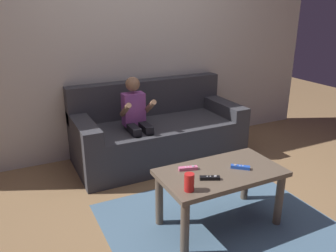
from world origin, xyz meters
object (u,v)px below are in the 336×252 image
object	(u,v)px
game_remote_pink_near_edge	(188,168)
game_remote_blue_far_corner	(240,167)
game_remote_black_center	(210,178)
soda_can	(189,182)
person_seated_on_couch	(137,119)
coffee_table	(220,180)
couch	(157,133)

from	to	relation	value
game_remote_pink_near_edge	game_remote_blue_far_corner	distance (m)	0.39
game_remote_black_center	soda_can	world-z (taller)	soda_can
person_seated_on_couch	game_remote_blue_far_corner	world-z (taller)	person_seated_on_couch
person_seated_on_couch	game_remote_pink_near_edge	xyz separation A→B (m)	(0.00, -1.02, -0.08)
coffee_table	game_remote_blue_far_corner	bearing A→B (deg)	-12.98
coffee_table	person_seated_on_couch	bearing A→B (deg)	100.39
couch	coffee_table	world-z (taller)	couch
couch	soda_can	xyz separation A→B (m)	(-0.43, -1.46, 0.23)
person_seated_on_couch	soda_can	distance (m)	1.30
couch	game_remote_blue_far_corner	bearing A→B (deg)	-87.33
couch	person_seated_on_couch	distance (m)	0.43
person_seated_on_couch	soda_can	xyz separation A→B (m)	(-0.14, -1.29, -0.03)
couch	game_remote_black_center	bearing A→B (deg)	-99.40
couch	person_seated_on_couch	size ratio (longest dim) A/B	1.88
couch	game_remote_pink_near_edge	size ratio (longest dim) A/B	12.28
couch	game_remote_blue_far_corner	xyz separation A→B (m)	(0.06, -1.35, 0.18)
game_remote_black_center	soda_can	size ratio (longest dim) A/B	1.16
game_remote_black_center	game_remote_blue_far_corner	bearing A→B (deg)	8.31
game_remote_pink_near_edge	coffee_table	bearing A→B (deg)	-29.74
coffee_table	game_remote_pink_near_edge	world-z (taller)	game_remote_pink_near_edge
coffee_table	soda_can	bearing A→B (deg)	-157.67
person_seated_on_couch	coffee_table	world-z (taller)	person_seated_on_couch
couch	game_remote_black_center	xyz separation A→B (m)	(-0.23, -1.39, 0.18)
coffee_table	game_remote_black_center	distance (m)	0.19
couch	person_seated_on_couch	world-z (taller)	person_seated_on_couch
coffee_table	soda_can	distance (m)	0.40
game_remote_black_center	person_seated_on_couch	bearing A→B (deg)	93.02
soda_can	coffee_table	bearing A→B (deg)	22.33
coffee_table	game_remote_black_center	size ratio (longest dim) A/B	6.43
game_remote_black_center	soda_can	distance (m)	0.22
couch	game_remote_blue_far_corner	size ratio (longest dim) A/B	13.69
game_remote_blue_far_corner	soda_can	xyz separation A→B (m)	(-0.50, -0.11, 0.05)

